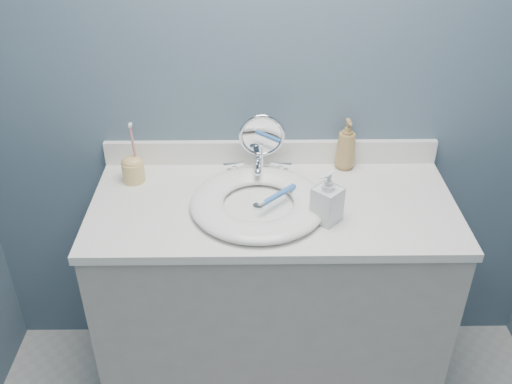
{
  "coord_description": "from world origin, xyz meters",
  "views": [
    {
      "loc": [
        -0.08,
        -0.61,
        1.94
      ],
      "look_at": [
        -0.06,
        0.94,
        0.94
      ],
      "focal_mm": 40.0,
      "sensor_mm": 36.0,
      "label": 1
    }
  ],
  "objects_px": {
    "soap_bottle_amber": "(346,144)",
    "toothbrush_holder": "(133,168)",
    "makeup_mirror": "(262,142)",
    "soap_bottle_clear": "(328,197)"
  },
  "relations": [
    {
      "from": "makeup_mirror",
      "to": "soap_bottle_amber",
      "type": "bearing_deg",
      "value": 7.5
    },
    {
      "from": "makeup_mirror",
      "to": "toothbrush_holder",
      "type": "bearing_deg",
      "value": -176.63
    },
    {
      "from": "toothbrush_holder",
      "to": "soap_bottle_amber",
      "type": "bearing_deg",
      "value": 6.46
    },
    {
      "from": "soap_bottle_clear",
      "to": "toothbrush_holder",
      "type": "relative_size",
      "value": 0.78
    },
    {
      "from": "toothbrush_holder",
      "to": "soap_bottle_clear",
      "type": "bearing_deg",
      "value": -20.69
    },
    {
      "from": "soap_bottle_amber",
      "to": "soap_bottle_clear",
      "type": "bearing_deg",
      "value": -112.24
    },
    {
      "from": "makeup_mirror",
      "to": "toothbrush_holder",
      "type": "relative_size",
      "value": 1.05
    },
    {
      "from": "soap_bottle_clear",
      "to": "soap_bottle_amber",
      "type": "bearing_deg",
      "value": 116.24
    },
    {
      "from": "soap_bottle_amber",
      "to": "toothbrush_holder",
      "type": "xyz_separation_m",
      "value": [
        -0.76,
        -0.09,
        -0.04
      ]
    },
    {
      "from": "makeup_mirror",
      "to": "soap_bottle_clear",
      "type": "height_order",
      "value": "makeup_mirror"
    }
  ]
}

